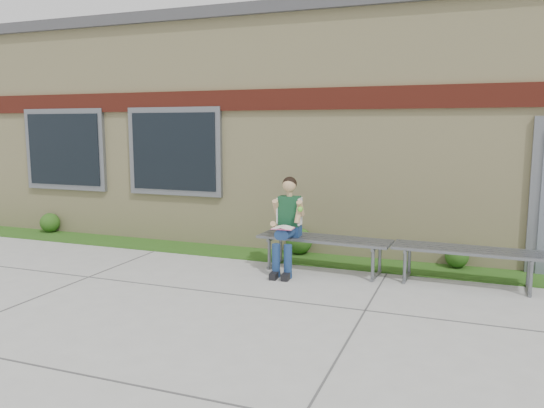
% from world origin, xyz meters
% --- Properties ---
extents(ground, '(80.00, 80.00, 0.00)m').
position_xyz_m(ground, '(0.00, 0.00, 0.00)').
color(ground, '#9E9E99').
rests_on(ground, ground).
extents(grass_strip, '(16.00, 0.80, 0.02)m').
position_xyz_m(grass_strip, '(0.00, 2.60, 0.01)').
color(grass_strip, '#224612').
rests_on(grass_strip, ground).
extents(school_building, '(16.20, 6.22, 4.20)m').
position_xyz_m(school_building, '(-0.00, 5.99, 2.10)').
color(school_building, beige).
rests_on(school_building, ground).
extents(bench_left, '(2.01, 0.67, 0.52)m').
position_xyz_m(bench_left, '(0.09, 2.00, 0.40)').
color(bench_left, slate).
rests_on(bench_left, ground).
extents(bench_right, '(1.98, 0.61, 0.51)m').
position_xyz_m(bench_right, '(2.09, 2.00, 0.39)').
color(bench_right, slate).
rests_on(bench_right, ground).
extents(girl, '(0.50, 0.82, 1.41)m').
position_xyz_m(girl, '(-0.42, 1.79, 0.76)').
color(girl, navy).
rests_on(girl, ground).
extents(shrub_west, '(0.39, 0.39, 0.39)m').
position_xyz_m(shrub_west, '(-5.89, 2.85, 0.21)').
color(shrub_west, '#224612').
rests_on(shrub_west, grass_strip).
extents(shrub_mid, '(0.44, 0.44, 0.44)m').
position_xyz_m(shrub_mid, '(-0.57, 2.85, 0.24)').
color(shrub_mid, '#224612').
rests_on(shrub_mid, grass_strip).
extents(shrub_east, '(0.35, 0.35, 0.35)m').
position_xyz_m(shrub_east, '(1.96, 2.85, 0.20)').
color(shrub_east, '#224612').
rests_on(shrub_east, grass_strip).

